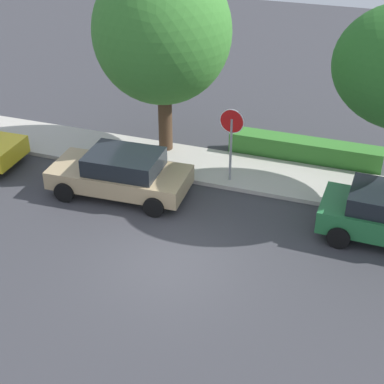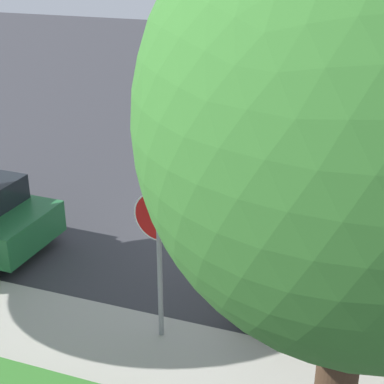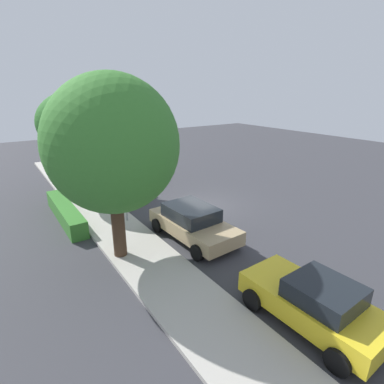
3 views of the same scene
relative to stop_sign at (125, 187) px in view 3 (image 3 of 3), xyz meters
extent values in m
plane|color=#38383D|center=(-0.31, -4.53, -1.81)|extent=(60.00, 60.00, 0.00)
cube|color=#B2ADA3|center=(-0.31, 0.74, -1.74)|extent=(32.00, 2.36, 0.14)
cylinder|color=gray|center=(0.00, 0.00, -0.66)|extent=(0.08, 0.08, 2.30)
cylinder|color=white|center=(0.00, 0.00, 0.41)|extent=(0.80, 0.07, 0.80)
cylinder|color=red|center=(0.00, 0.00, 0.41)|extent=(0.75, 0.08, 0.75)
cube|color=tan|center=(-3.11, -1.75, -1.22)|extent=(4.42, 2.07, 0.58)
cube|color=black|center=(-2.92, -1.74, -0.65)|extent=(2.32, 1.75, 0.56)
cylinder|color=black|center=(-1.67, -0.75, -1.49)|extent=(0.65, 0.25, 0.64)
cylinder|color=black|center=(-1.59, -2.63, -1.49)|extent=(0.65, 0.25, 0.64)
cylinder|color=black|center=(-4.63, -0.88, -1.49)|extent=(0.65, 0.25, 0.64)
cylinder|color=black|center=(-4.54, -2.76, -1.49)|extent=(0.65, 0.25, 0.64)
cube|color=#236B38|center=(5.27, -1.50, -1.17)|extent=(4.28, 1.98, 0.66)
cube|color=black|center=(4.96, -1.49, -0.58)|extent=(2.19, 1.70, 0.52)
cylinder|color=black|center=(6.74, -0.61, -1.49)|extent=(0.65, 0.24, 0.64)
cylinder|color=black|center=(6.69, -2.47, -1.49)|extent=(0.65, 0.24, 0.64)
cylinder|color=black|center=(3.86, -0.53, -1.49)|extent=(0.65, 0.24, 0.64)
cylinder|color=black|center=(3.81, -2.39, -1.49)|extent=(0.65, 0.24, 0.64)
cube|color=yellow|center=(-8.99, -1.60, -1.20)|extent=(3.88, 1.86, 0.62)
cube|color=black|center=(-9.29, -1.61, -0.63)|extent=(1.72, 1.59, 0.51)
cylinder|color=black|center=(-7.71, -0.69, -1.49)|extent=(0.65, 0.24, 0.64)
cylinder|color=black|center=(-7.66, -2.44, -1.49)|extent=(0.65, 0.24, 0.64)
cylinder|color=black|center=(-10.32, -0.77, -1.49)|extent=(0.65, 0.24, 0.64)
cylinder|color=black|center=(-10.27, -2.51, -1.49)|extent=(0.65, 0.24, 0.64)
cube|color=#2D479E|center=(10.55, -1.73, -1.21)|extent=(4.25, 1.83, 0.58)
cube|color=black|center=(10.30, -1.73, -0.64)|extent=(2.13, 1.56, 0.56)
cylinder|color=black|center=(11.95, -0.83, -1.49)|extent=(0.65, 0.24, 0.64)
cylinder|color=black|center=(12.00, -2.53, -1.49)|extent=(0.65, 0.24, 0.64)
cylinder|color=black|center=(9.09, -0.92, -1.49)|extent=(0.65, 0.24, 0.64)
cylinder|color=black|center=(9.15, -2.62, -1.49)|extent=(0.65, 0.24, 0.64)
cylinder|color=#422D1E|center=(-2.82, 1.45, -0.52)|extent=(0.49, 0.49, 2.58)
ellipsoid|color=#387A2D|center=(-2.83, 1.39, 2.56)|extent=(4.56, 4.56, 4.74)
cylinder|color=brown|center=(5.09, 0.45, -0.32)|extent=(0.50, 0.50, 2.98)
ellipsoid|color=#286623|center=(4.92, 0.52, 2.57)|extent=(4.37, 4.37, 3.47)
cylinder|color=#A5A5A8|center=(6.95, -0.14, -1.53)|extent=(0.22, 0.22, 0.55)
sphere|color=#A5A5A8|center=(6.95, -0.14, -1.20)|extent=(0.21, 0.21, 0.21)
cylinder|color=#A5A5A8|center=(7.10, -0.14, -1.48)|extent=(0.08, 0.09, 0.09)
cube|color=#387A2D|center=(2.02, 2.37, -1.40)|extent=(5.28, 0.75, 0.81)
camera|label=1|loc=(4.37, -16.19, 7.92)|focal=55.00mm
camera|label=2|loc=(-3.05, 7.03, 4.20)|focal=55.00mm
camera|label=3|loc=(-12.70, 4.88, 4.38)|focal=28.00mm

